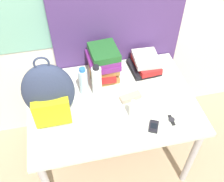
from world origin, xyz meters
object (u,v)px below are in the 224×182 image
cell_phone (154,126)px  book_stack_left (104,63)px  sunglasses_case (130,97)px  book_stack_center (145,64)px  water_bottle (84,82)px  sports_bottle (97,81)px  sunscreen_bottle (133,110)px  backpack (49,94)px  wristwatch (172,120)px

cell_phone → book_stack_left: bearing=111.7°
cell_phone → sunglasses_case: bearing=107.0°
book_stack_center → water_bottle: bearing=-163.4°
sports_bottle → cell_phone: bearing=-50.9°
book_stack_center → sunglasses_case: book_stack_center is taller
book_stack_center → sunscreen_bottle: size_ratio=1.70×
sports_bottle → book_stack_center: bearing=23.0°
water_bottle → sunscreen_bottle: bearing=-45.1°
backpack → book_stack_center: backpack is taller
wristwatch → backpack: bearing=164.2°
book_stack_left → cell_phone: (0.22, -0.55, -0.12)m
book_stack_center → sunglasses_case: 0.34m
backpack → cell_phone: 0.69m
water_bottle → cell_phone: size_ratio=2.20×
sports_bottle → water_bottle: bearing=164.5°
book_stack_center → cell_phone: book_stack_center is taller
water_bottle → sunscreen_bottle: 0.39m
sunglasses_case → sports_bottle: bearing=155.1°
sunglasses_case → wristwatch: (0.21, -0.24, -0.01)m
sports_bottle → sunglasses_case: (0.22, -0.10, -0.11)m
book_stack_left → sports_bottle: bearing=-115.1°
water_bottle → sports_bottle: 0.09m
sunscreen_bottle → sunglasses_case: 0.16m
book_stack_center → sports_bottle: size_ratio=1.01×
book_stack_center → wristwatch: (0.02, -0.52, -0.05)m
book_stack_left → wristwatch: bearing=-56.0°
backpack → cell_phone: size_ratio=4.55×
backpack → book_stack_center: size_ratio=1.87×
backpack → water_bottle: backpack is taller
book_stack_left → sunscreen_bottle: bearing=-76.3°
book_stack_center → wristwatch: bearing=-87.4°
book_stack_left → water_bottle: book_stack_left is taller
backpack → sunglasses_case: bearing=3.0°
sunscreen_bottle → sports_bottle: bearing=126.5°
book_stack_left → backpack: bearing=-142.5°
book_stack_center → sports_bottle: 0.45m
book_stack_center → cell_phone: (-0.11, -0.54, -0.05)m
book_stack_left → wristwatch: 0.64m
sports_bottle → sunscreen_bottle: 0.32m
sports_bottle → sunglasses_case: 0.26m
backpack → water_bottle: 0.29m
water_bottle → sunscreen_bottle: water_bottle is taller
book_stack_center → sunglasses_case: bearing=-124.9°
backpack → book_stack_left: 0.51m
cell_phone → wristwatch: (0.13, 0.03, -0.00)m
water_bottle → sports_bottle: sports_bottle is taller
book_stack_center → sunscreen_bottle: bearing=-117.4°
book_stack_left → book_stack_center: size_ratio=1.09×
book_stack_center → sports_bottle: (-0.41, -0.17, 0.07)m
book_stack_left → book_stack_center: (0.33, -0.00, -0.07)m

